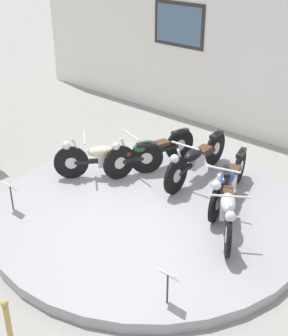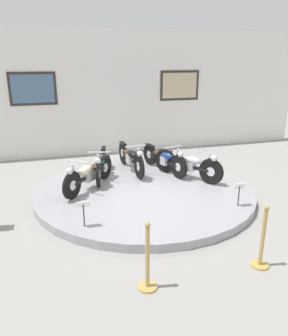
# 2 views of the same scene
# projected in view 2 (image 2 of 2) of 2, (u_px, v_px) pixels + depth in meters

# --- Properties ---
(ground_plane) EXTENTS (60.00, 60.00, 0.00)m
(ground_plane) POSITION_uv_depth(u_px,v_px,m) (144.00, 194.00, 7.78)
(ground_plane) COLOR gray
(display_platform) EXTENTS (5.06, 5.06, 0.17)m
(display_platform) POSITION_uv_depth(u_px,v_px,m) (144.00, 191.00, 7.75)
(display_platform) COLOR #99999E
(display_platform) RESTS_ON ground_plane
(back_wall) EXTENTS (14.00, 0.22, 4.00)m
(back_wall) POSITION_uv_depth(u_px,v_px,m) (110.00, 93.00, 10.74)
(back_wall) COLOR white
(back_wall) RESTS_ON ground_plane
(motorcycle_cream) EXTENTS (1.32, 1.52, 0.78)m
(motorcycle_cream) POSITION_uv_depth(u_px,v_px,m) (88.00, 174.00, 7.54)
(motorcycle_cream) COLOR black
(motorcycle_cream) RESTS_ON display_platform
(motorcycle_green) EXTENTS (0.66, 1.93, 0.79)m
(motorcycle_green) POSITION_uv_depth(u_px,v_px,m) (101.00, 163.00, 8.27)
(motorcycle_green) COLOR black
(motorcycle_green) RESTS_ON display_platform
(motorcycle_black) EXTENTS (0.54, 2.00, 0.80)m
(motorcycle_black) POSITION_uv_depth(u_px,v_px,m) (131.00, 157.00, 8.75)
(motorcycle_black) COLOR black
(motorcycle_black) RESTS_ON display_platform
(motorcycle_blue) EXTENTS (0.66, 1.90, 0.78)m
(motorcycle_blue) POSITION_uv_depth(u_px,v_px,m) (164.00, 158.00, 8.72)
(motorcycle_blue) COLOR black
(motorcycle_blue) RESTS_ON display_platform
(motorcycle_silver) EXTENTS (1.15, 1.68, 0.80)m
(motorcycle_silver) POSITION_uv_depth(u_px,v_px,m) (189.00, 164.00, 8.21)
(motorcycle_silver) COLOR black
(motorcycle_silver) RESTS_ON display_platform
(info_placard_front_left) EXTENTS (0.26, 0.11, 0.51)m
(info_placard_front_left) POSITION_uv_depth(u_px,v_px,m) (83.00, 208.00, 5.81)
(info_placard_front_left) COLOR #333338
(info_placard_front_left) RESTS_ON display_platform
(info_placard_front_centre) EXTENTS (0.26, 0.11, 0.51)m
(info_placard_front_centre) POSITION_uv_depth(u_px,v_px,m) (239.00, 189.00, 6.65)
(info_placard_front_centre) COLOR #333338
(info_placard_front_centre) RESTS_ON display_platform
(stanchion_post_left_of_entry) EXTENTS (0.28, 0.28, 1.02)m
(stanchion_post_left_of_entry) POSITION_uv_depth(u_px,v_px,m) (147.00, 266.00, 4.48)
(stanchion_post_left_of_entry) COLOR tan
(stanchion_post_left_of_entry) RESTS_ON ground_plane
(stanchion_post_right_of_entry) EXTENTS (0.28, 0.28, 1.02)m
(stanchion_post_right_of_entry) POSITION_uv_depth(u_px,v_px,m) (262.00, 246.00, 4.97)
(stanchion_post_right_of_entry) COLOR tan
(stanchion_post_right_of_entry) RESTS_ON ground_plane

